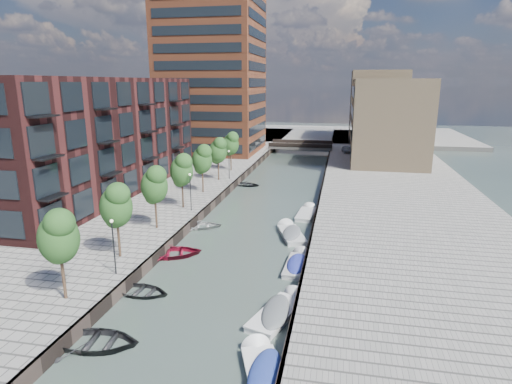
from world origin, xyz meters
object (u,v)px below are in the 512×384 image
(sloop_2, at_px, (172,256))
(motorboat_1, at_px, (279,311))
(tree_0, at_px, (58,235))
(sloop_0, at_px, (141,294))
(bridge, at_px, (301,146))
(tree_5, at_px, (218,150))
(motorboat_4, at_px, (291,233))
(sloop_1, at_px, (96,346))
(tree_3, at_px, (182,169))
(tree_1, at_px, (116,204))
(sloop_3, at_px, (201,228))
(tree_6, at_px, (231,143))
(tree_4, at_px, (202,158))
(motorboat_0, at_px, (263,371))
(motorboat_3, at_px, (298,264))
(car, at_px, (347,149))
(tree_2, at_px, (154,184))
(motorboat_2, at_px, (307,214))
(sloop_4, at_px, (246,186))

(sloop_2, height_order, motorboat_1, motorboat_1)
(tree_0, bearing_deg, sloop_0, 41.87)
(bridge, bearing_deg, tree_5, -104.44)
(sloop_0, height_order, motorboat_4, motorboat_4)
(tree_5, height_order, sloop_1, tree_5)
(tree_3, xyz_separation_m, tree_5, (0.00, 14.00, 0.00))
(tree_0, height_order, tree_5, same)
(tree_1, relative_size, sloop_2, 1.16)
(sloop_0, relative_size, sloop_3, 0.95)
(tree_0, xyz_separation_m, sloop_2, (3.10, 10.03, -5.31))
(tree_6, distance_m, sloop_0, 39.31)
(sloop_3, bearing_deg, tree_0, 154.29)
(bridge, relative_size, sloop_0, 3.14)
(tree_1, height_order, tree_4, same)
(motorboat_0, bearing_deg, sloop_1, 176.79)
(motorboat_3, bearing_deg, car, 85.73)
(tree_2, height_order, motorboat_1, tree_2)
(bridge, height_order, motorboat_2, bridge)
(tree_4, bearing_deg, sloop_3, -73.17)
(motorboat_2, bearing_deg, motorboat_3, -88.07)
(motorboat_1, xyz_separation_m, motorboat_4, (-1.07, 14.65, -0.00))
(tree_6, height_order, sloop_0, tree_6)
(tree_3, distance_m, sloop_0, 18.90)
(tree_3, height_order, sloop_0, tree_3)
(tree_0, height_order, sloop_2, tree_0)
(tree_4, height_order, motorboat_0, tree_4)
(motorboat_2, bearing_deg, sloop_2, -126.13)
(car, bearing_deg, motorboat_4, -107.05)
(tree_5, bearing_deg, sloop_1, -84.20)
(sloop_1, relative_size, sloop_4, 1.26)
(motorboat_1, xyz_separation_m, motorboat_2, (-0.10, 21.76, -0.12))
(bridge, distance_m, sloop_1, 71.17)
(sloop_4, bearing_deg, motorboat_2, -133.14)
(car, bearing_deg, bridge, 143.63)
(motorboat_3, bearing_deg, sloop_0, -146.37)
(tree_3, bearing_deg, sloop_2, -74.22)
(sloop_3, bearing_deg, bridge, -21.52)
(bridge, xyz_separation_m, tree_2, (-8.50, -54.00, 3.92))
(tree_5, relative_size, sloop_0, 1.44)
(motorboat_1, distance_m, motorboat_4, 14.69)
(bridge, height_order, tree_1, tree_1)
(bridge, distance_m, motorboat_0, 71.74)
(motorboat_0, bearing_deg, sloop_3, 116.29)
(sloop_0, xyz_separation_m, car, (14.31, 60.20, 1.66))
(bridge, distance_m, sloop_3, 50.76)
(sloop_1, height_order, sloop_4, sloop_1)
(sloop_0, relative_size, motorboat_3, 0.82)
(tree_2, height_order, car, tree_2)
(motorboat_2, bearing_deg, tree_4, 164.22)
(sloop_2, xyz_separation_m, motorboat_3, (10.82, 0.05, 0.20))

